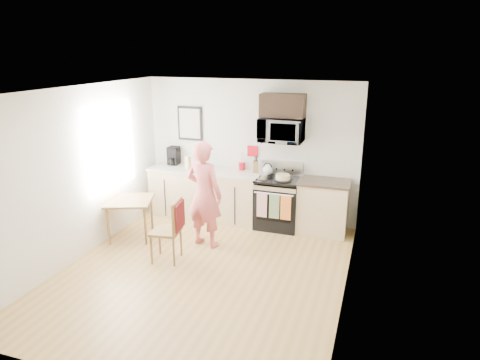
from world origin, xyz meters
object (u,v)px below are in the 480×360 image
(person, at_px, (204,194))
(cake, at_px, (283,177))
(microwave, at_px, (281,130))
(range, at_px, (278,204))
(chair, at_px, (174,222))
(dining_table, at_px, (130,204))

(person, bearing_deg, cake, -123.88)
(microwave, bearing_deg, person, -127.99)
(person, relative_size, cake, 5.74)
(range, bearing_deg, cake, -47.24)
(chair, distance_m, cake, 2.13)
(range, bearing_deg, person, -130.51)
(range, distance_m, microwave, 1.33)
(microwave, height_order, dining_table, microwave)
(microwave, height_order, chair, microwave)
(range, xyz_separation_m, chair, (-1.16, -1.79, 0.19))
(microwave, relative_size, dining_table, 0.93)
(range, relative_size, dining_table, 1.43)
(microwave, distance_m, person, 1.78)
(microwave, bearing_deg, dining_table, -149.08)
(range, relative_size, person, 0.66)
(person, distance_m, cake, 1.46)
(range, xyz_separation_m, dining_table, (-2.27, -1.25, 0.17))
(range, height_order, dining_table, range)
(range, relative_size, chair, 1.19)
(dining_table, relative_size, cake, 2.66)
(dining_table, bearing_deg, range, 28.93)
(chair, bearing_deg, person, 64.11)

